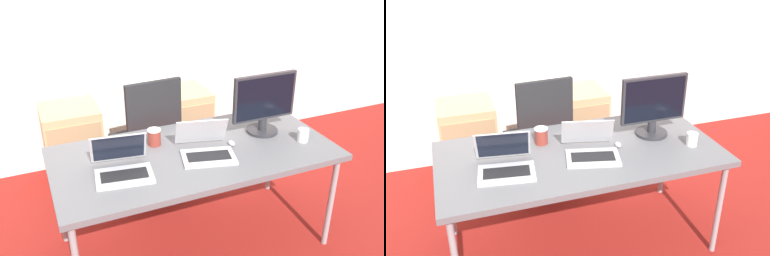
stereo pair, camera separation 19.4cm
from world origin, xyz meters
TOP-DOWN VIEW (x-y plane):
  - ground_plane at (0.00, 0.00)m, footprint 14.00×14.00m
  - wall_back at (0.00, 1.49)m, footprint 10.00×0.05m
  - desk at (0.00, 0.00)m, footprint 1.85×0.89m
  - office_chair at (-0.09, 0.78)m, footprint 0.56×0.57m
  - cabinet_left at (-0.64, 1.22)m, footprint 0.48×0.48m
  - cabinet_right at (0.39, 1.22)m, footprint 0.48×0.48m
  - laptop_left at (0.05, -0.07)m, footprint 0.38×0.40m
  - laptop_right at (-0.50, -0.08)m, footprint 0.37×0.36m
  - monitor at (0.56, 0.08)m, footprint 0.48×0.22m
  - mouse at (0.26, -0.02)m, footprint 0.04×0.06m
  - coffee_cup_white at (0.74, -0.15)m, footprint 0.08×0.08m
  - coffee_cup_brown at (-0.21, 0.19)m, footprint 0.09×0.09m

SIDE VIEW (x-z plane):
  - ground_plane at x=0.00m, z-range 0.00..0.00m
  - cabinet_left at x=-0.64m, z-range 0.00..0.69m
  - cabinet_right at x=0.39m, z-range 0.00..0.69m
  - office_chair at x=-0.09m, z-range -0.14..0.92m
  - desk at x=0.00m, z-range 0.33..1.09m
  - mouse at x=0.26m, z-range 0.75..0.79m
  - coffee_cup_white at x=0.74m, z-range 0.75..0.84m
  - laptop_left at x=0.05m, z-range 0.69..0.91m
  - laptop_right at x=-0.50m, z-range 0.69..0.91m
  - coffee_cup_brown at x=-0.21m, z-range 0.75..0.87m
  - monitor at x=0.56m, z-range 0.75..1.19m
  - wall_back at x=0.00m, z-range 0.00..2.60m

